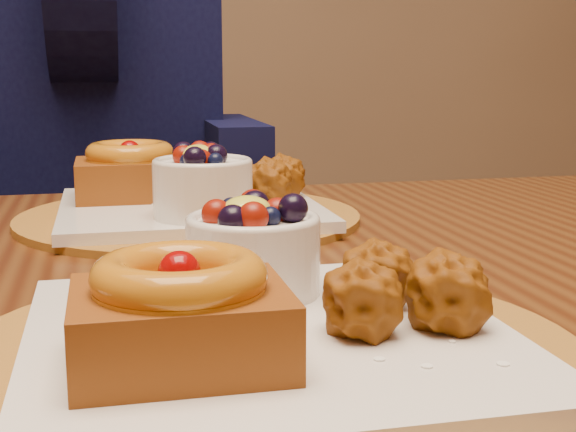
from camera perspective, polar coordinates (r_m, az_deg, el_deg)
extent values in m
cube|color=#3E1B0B|center=(0.69, -5.04, -5.39)|extent=(1.60, 0.90, 0.04)
cylinder|color=brown|center=(0.48, -1.39, -9.81)|extent=(0.38, 0.38, 0.01)
cube|color=white|center=(0.48, -1.39, -8.68)|extent=(0.28, 0.28, 0.01)
cube|color=#4D2007|center=(0.42, -7.63, -7.83)|extent=(0.11, 0.09, 0.04)
torus|color=#B9600B|center=(0.41, -7.73, -4.25)|extent=(0.09, 0.09, 0.02)
sphere|color=#7F0202|center=(0.41, -7.73, -3.98)|extent=(0.02, 0.02, 0.02)
sphere|color=#8C480A|center=(0.51, 6.33, -4.35)|extent=(0.04, 0.04, 0.04)
sphere|color=#8C480A|center=(0.46, 5.23, -6.09)|extent=(0.04, 0.04, 0.04)
sphere|color=#8C480A|center=(0.48, 11.21, -5.59)|extent=(0.04, 0.04, 0.04)
cylinder|color=white|center=(0.54, -2.49, -2.92)|extent=(0.09, 0.09, 0.05)
torus|color=white|center=(0.54, -2.51, -0.31)|extent=(0.09, 0.09, 0.01)
ellipsoid|color=yellow|center=(0.53, -2.94, 0.52)|extent=(0.03, 0.03, 0.02)
cylinder|color=brown|center=(0.90, -7.02, -0.09)|extent=(0.38, 0.38, 0.01)
cube|color=white|center=(0.90, -7.03, 0.54)|extent=(0.28, 0.28, 0.01)
cube|color=#4D2007|center=(0.94, -11.12, 2.61)|extent=(0.12, 0.10, 0.04)
torus|color=#B9600B|center=(0.94, -11.18, 4.44)|extent=(0.10, 0.10, 0.02)
sphere|color=#7F0202|center=(0.94, -11.19, 4.56)|extent=(0.02, 0.02, 0.02)
sphere|color=#8C480A|center=(0.88, -1.46, 2.24)|extent=(0.05, 0.05, 0.05)
sphere|color=#8C480A|center=(0.93, -3.88, 2.66)|extent=(0.05, 0.05, 0.05)
sphere|color=#8C480A|center=(0.94, -0.37, 2.78)|extent=(0.05, 0.05, 0.05)
cylinder|color=white|center=(0.81, -6.07, 1.88)|extent=(0.10, 0.10, 0.06)
torus|color=white|center=(0.81, -6.11, 3.83)|extent=(0.10, 0.10, 0.01)
ellipsoid|color=yellow|center=(0.81, -6.41, 4.38)|extent=(0.04, 0.04, 0.02)
cube|color=black|center=(1.33, -15.68, -10.48)|extent=(0.55, 0.55, 0.04)
cube|color=black|center=(1.46, -13.62, 0.89)|extent=(0.43, 0.15, 0.46)
cube|color=black|center=(1.41, -14.02, 6.00)|extent=(0.43, 0.22, 0.61)
cube|color=black|center=(1.30, -4.10, 5.04)|extent=(0.08, 0.31, 0.08)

